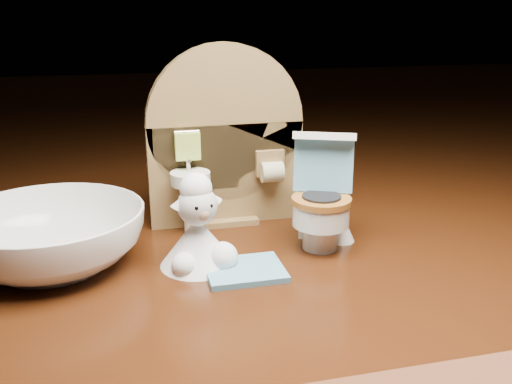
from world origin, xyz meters
TOP-DOWN VIEW (x-y plane):
  - backdrop_panel at (-0.00, 0.06)m, footprint 0.13×0.05m
  - toy_toilet at (0.06, -0.00)m, footprint 0.05×0.06m
  - bath_mat at (-0.01, -0.04)m, footprint 0.05×0.04m
  - toilet_brush at (0.08, -0.00)m, footprint 0.02×0.02m
  - plush_lamb at (-0.04, -0.02)m, footprint 0.05×0.05m
  - ceramic_bowl at (-0.14, 0.01)m, footprint 0.14×0.14m

SIDE VIEW (x-z plane):
  - bath_mat at x=-0.01m, z-range 0.00..0.00m
  - toilet_brush at x=0.08m, z-range -0.01..0.04m
  - ceramic_bowl at x=-0.14m, z-range 0.00..0.04m
  - plush_lamb at x=-0.04m, z-range -0.01..0.06m
  - toy_toilet at x=0.06m, z-range -0.01..0.08m
  - backdrop_panel at x=0.00m, z-range -0.01..0.14m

